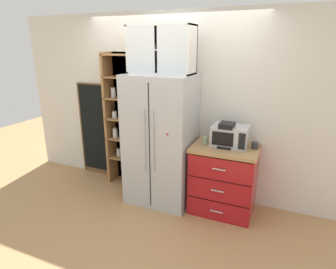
% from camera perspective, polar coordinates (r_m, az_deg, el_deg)
% --- Properties ---
extents(ground_plane, '(10.77, 10.77, 0.00)m').
position_cam_1_polar(ground_plane, '(4.21, -1.29, -12.52)').
color(ground_plane, tan).
extents(wall_back_cream, '(5.07, 0.10, 2.55)m').
position_cam_1_polar(wall_back_cream, '(4.09, 0.93, 5.81)').
color(wall_back_cream, silver).
rests_on(wall_back_cream, ground).
extents(refrigerator, '(0.87, 0.72, 1.76)m').
position_cam_1_polar(refrigerator, '(3.84, -1.37, -1.07)').
color(refrigerator, '#B7BABF').
rests_on(refrigerator, ground).
extents(pantry_shelf_column, '(0.56, 0.30, 2.02)m').
position_cam_1_polar(pantry_shelf_column, '(4.37, -8.64, 3.04)').
color(pantry_shelf_column, brown).
rests_on(pantry_shelf_column, ground).
extents(counter_cabinet, '(0.82, 0.64, 0.90)m').
position_cam_1_polar(counter_cabinet, '(3.80, 11.14, -8.71)').
color(counter_cabinet, '#A8161C').
rests_on(counter_cabinet, ground).
extents(microwave, '(0.44, 0.33, 0.26)m').
position_cam_1_polar(microwave, '(3.62, 12.41, -0.26)').
color(microwave, '#B7BABF').
rests_on(microwave, counter_cabinet).
extents(coffee_maker, '(0.17, 0.20, 0.31)m').
position_cam_1_polar(coffee_maker, '(3.58, 11.73, 0.00)').
color(coffee_maker, black).
rests_on(coffee_maker, counter_cabinet).
extents(mug_sage, '(0.11, 0.07, 0.10)m').
position_cam_1_polar(mug_sage, '(3.64, 7.47, -1.21)').
color(mug_sage, '#8CA37F').
rests_on(mug_sage, counter_cabinet).
extents(mug_charcoal, '(0.12, 0.08, 0.08)m').
position_cam_1_polar(mug_charcoal, '(3.62, 17.10, -2.10)').
color(mug_charcoal, '#2D2D33').
rests_on(mug_charcoal, counter_cabinet).
extents(bottle_cobalt, '(0.06, 0.06, 0.24)m').
position_cam_1_polar(bottle_cobalt, '(3.68, 11.98, -0.36)').
color(bottle_cobalt, navy).
rests_on(bottle_cobalt, counter_cabinet).
extents(bottle_clear, '(0.06, 0.06, 0.27)m').
position_cam_1_polar(bottle_clear, '(3.60, 11.73, -0.52)').
color(bottle_clear, silver).
rests_on(bottle_clear, counter_cabinet).
extents(upper_cabinet, '(0.83, 0.32, 0.58)m').
position_cam_1_polar(upper_cabinet, '(3.68, -1.20, 16.68)').
color(upper_cabinet, silver).
rests_on(upper_cabinet, refrigerator).
extents(chalkboard_menu, '(0.60, 0.04, 1.53)m').
position_cam_1_polar(chalkboard_menu, '(4.81, -14.30, 0.90)').
color(chalkboard_menu, brown).
rests_on(chalkboard_menu, ground).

